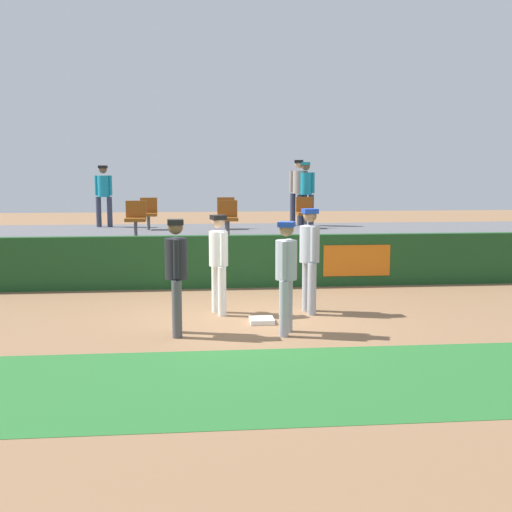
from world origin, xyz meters
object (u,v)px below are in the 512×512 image
Objects in this scene: seat_front_left at (136,216)px; seat_front_center at (228,216)px; player_fielder_home at (219,257)px; player_umpire at (176,269)px; seat_back_right at (305,211)px; spectator_hooded at (299,188)px; seat_back_left at (149,212)px; first_base at (262,320)px; seat_back_center at (226,211)px; spectator_casual at (306,189)px; player_coach_visitor at (286,270)px; player_runner_visitor at (309,253)px; spectator_capped at (104,191)px.

seat_front_center is at bearing -0.00° from seat_front_left.
seat_front_left and seat_front_center have the same top height.
player_fielder_home is 4.44m from seat_front_left.
player_fielder_home is 1.58m from player_umpire.
seat_back_right is (2.56, 5.83, 0.45)m from player_fielder_home.
seat_front_left is 4.72m from seat_back_right.
spectator_hooded reaches higher than seat_back_right.
seat_front_left is 1.81m from seat_back_left.
seat_back_center is at bearing 92.30° from first_base.
player_coach_visitor is at bearing 90.53° from spectator_casual.
seat_back_left is at bearing 21.05° from spectator_hooded.
player_runner_visitor is 8.26m from spectator_capped.
player_umpire is 2.14× the size of seat_back_left.
seat_back_left is at bearing -180.00° from seat_back_right.
seat_front_left and seat_back_right have the same top height.
player_umpire is 1.00× the size of spectator_casual.
player_runner_visitor is at bearing -50.21° from seat_front_left.
seat_front_left is 5.23m from spectator_casual.
spectator_capped reaches higher than seat_front_left.
seat_back_center is 1.00× the size of seat_front_center.
spectator_hooded is (1.85, 7.49, 2.03)m from first_base.
player_fielder_home is 0.94× the size of player_runner_visitor.
seat_front_left is 2.86m from seat_back_center.
player_runner_visitor is at bearing -61.21° from seat_back_left.
player_umpire is at bearing -82.72° from seat_back_left.
spectator_capped is 0.94× the size of spectator_casual.
seat_back_right is at bearing 0.00° from seat_back_left.
seat_back_center is 0.45× the size of spectator_hooded.
player_coach_visitor is 0.98× the size of spectator_casual.
spectator_hooded reaches higher than player_coach_visitor.
spectator_capped is (-5.45, 0.04, -0.09)m from spectator_hooded.
spectator_casual reaches higher than seat_front_left.
seat_front_center reaches higher than first_base.
player_runner_visitor reaches higher than first_base.
player_runner_visitor is 5.99m from seat_back_right.
spectator_capped is (-3.29, 2.75, 0.51)m from seat_front_center.
spectator_hooded is (1.55, 8.26, 1.05)m from player_coach_visitor.
first_base is 0.48× the size of seat_back_right.
player_coach_visitor is 0.98× the size of player_umpire.
seat_back_left is (-2.05, -0.00, -0.00)m from seat_back_center.
first_base is 0.22× the size of spectator_casual.
seat_back_left is at bearing 22.72° from spectator_casual.
seat_front_center is (-2.19, -1.80, 0.00)m from seat_back_right.
seat_front_left is 0.45× the size of spectator_hooded.
seat_back_center is (0.42, 5.83, 0.45)m from player_fielder_home.
seat_front_left is (-1.80, 4.03, 0.45)m from player_fielder_home.
player_fielder_home is 1.00× the size of player_coach_visitor.
seat_front_left is at bearing -95.48° from seat_back_left.
spectator_casual is at bearing 153.38° from spectator_hooded.
player_umpire is at bearing 79.47° from spectator_casual.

